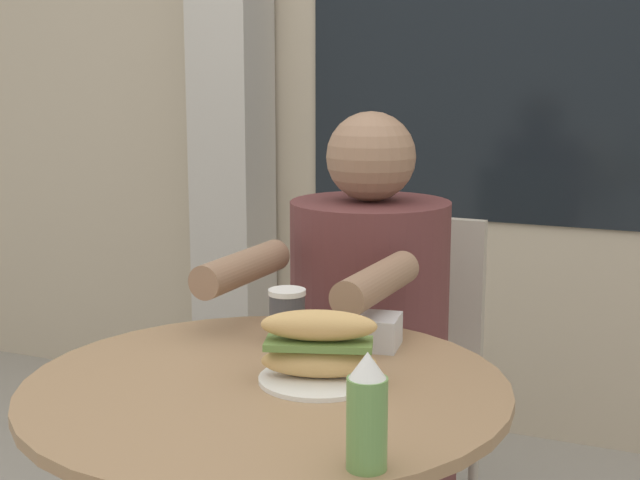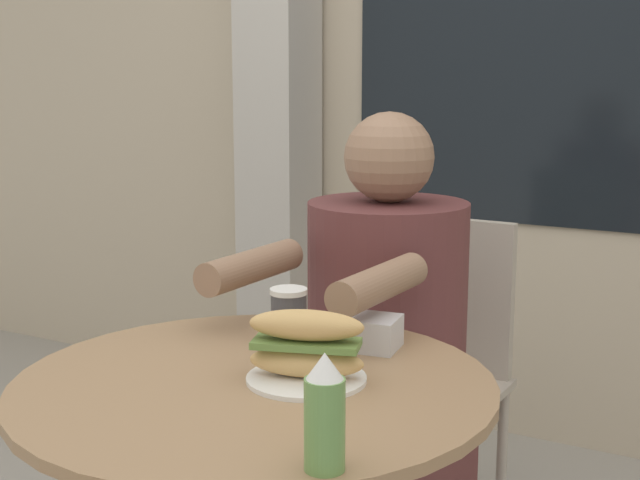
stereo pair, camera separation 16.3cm
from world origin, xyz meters
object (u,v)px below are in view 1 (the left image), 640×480
diner_chair (410,349)px  drink_cup (287,315)px  seated_diner (362,399)px  sandwich_on_plate (319,350)px  condiment_bottle (367,413)px

diner_chair → drink_cup: (-0.01, -0.73, 0.28)m
seated_diner → drink_cup: size_ratio=11.60×
sandwich_on_plate → drink_cup: (-0.15, 0.18, -0.00)m
sandwich_on_plate → drink_cup: bearing=128.7°
diner_chair → sandwich_on_plate: sandwich_on_plate is taller
condiment_bottle → diner_chair: bearing=105.2°
diner_chair → drink_cup: size_ratio=8.64×
sandwich_on_plate → condiment_bottle: size_ratio=1.29×
drink_cup → condiment_bottle: condiment_bottle is taller
diner_chair → condiment_bottle: bearing=106.5°
sandwich_on_plate → seated_diner: bearing=103.7°
diner_chair → seated_diner: bearing=90.8°
condiment_bottle → seated_diner: bearing=111.2°
diner_chair → drink_cup: diner_chair is taller
seated_diner → condiment_bottle: seated_diner is taller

